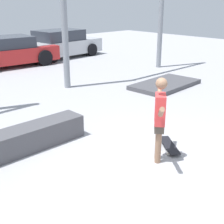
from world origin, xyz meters
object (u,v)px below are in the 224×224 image
Objects in this scene: parked_car_silver at (61,44)px; skateboard at (169,145)px; skateboarder at (160,116)px; manual_pad at (165,84)px; grind_box at (22,140)px; parked_car_red at (9,52)px.

skateboard is at bearing -118.04° from parked_car_silver.
manual_pad is (4.18, 3.05, -0.79)m from skateboarder.
grind_box is 8.52m from parked_car_red.
manual_pad is at bearing -15.61° from skateboard.
parked_car_silver is (0.73, 7.06, 0.58)m from manual_pad.
skateboarder is 0.38× the size of parked_car_red.
parked_car_red is at bearing -177.75° from parked_car_silver.
skateboarder is 5.24m from manual_pad.
manual_pad is (5.77, 1.03, -0.16)m from grind_box.
skateboard is at bearing -141.41° from manual_pad.
skateboard is at bearing -94.51° from parked_car_red.
parked_car_red reaches higher than skateboard.
skateboarder is at bearing -97.52° from parked_car_red.
grind_box is 5.87m from manual_pad.
parked_car_silver is at bearing 12.16° from skateboard.
parked_car_silver is at bearing 51.24° from grind_box.
parked_car_silver reaches higher than skateboard.
skateboarder is at bearing 141.24° from skateboard.
parked_car_silver is (4.36, 9.96, 0.58)m from skateboard.
skateboard is 0.19× the size of parked_car_silver.
skateboard is 4.65m from manual_pad.
manual_pad is 0.58× the size of parked_car_silver.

